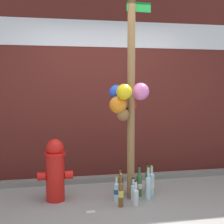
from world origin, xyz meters
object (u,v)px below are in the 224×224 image
at_px(bottle_5, 136,196).
at_px(bottle_7, 117,191).
at_px(bottle_1, 148,187).
at_px(bottle_4, 131,186).
at_px(memorial_post, 128,81).
at_px(bottle_3, 147,180).
at_px(bottle_6, 139,184).
at_px(bottle_2, 133,191).
at_px(bottle_0, 151,183).
at_px(bottle_8, 121,185).
at_px(fire_hydrant, 55,170).
at_px(bottle_9, 121,193).

relative_size(bottle_5, bottle_7, 1.00).
bearing_deg(bottle_1, bottle_4, 124.46).
xyz_separation_m(memorial_post, bottle_3, (0.33, 0.20, -1.37)).
relative_size(bottle_1, bottle_3, 1.07).
bearing_deg(bottle_6, memorial_post, -164.53).
distance_m(memorial_post, bottle_4, 1.41).
bearing_deg(bottle_2, bottle_7, 174.92).
bearing_deg(bottle_4, bottle_1, -55.54).
relative_size(bottle_5, bottle_6, 0.76).
xyz_separation_m(memorial_post, bottle_0, (0.35, 0.08, -1.37)).
height_order(memorial_post, bottle_0, memorial_post).
distance_m(bottle_2, bottle_5, 0.17).
relative_size(bottle_0, bottle_6, 0.96).
xyz_separation_m(bottle_1, bottle_8, (-0.31, 0.25, -0.03)).
bearing_deg(bottle_7, bottle_4, 38.00).
xyz_separation_m(bottle_6, bottle_7, (-0.34, -0.12, -0.03)).
relative_size(bottle_2, bottle_3, 0.75).
distance_m(bottle_1, bottle_5, 0.26).
height_order(fire_hydrant, bottle_4, fire_hydrant).
relative_size(fire_hydrant, bottle_6, 1.94).
xyz_separation_m(bottle_1, bottle_4, (-0.16, 0.24, -0.05)).
bearing_deg(bottle_6, bottle_3, 43.02).
relative_size(bottle_3, bottle_7, 1.26).
xyz_separation_m(bottle_0, bottle_8, (-0.42, 0.05, -0.01)).
relative_size(fire_hydrant, bottle_7, 2.56).
bearing_deg(bottle_2, bottle_9, -137.98).
xyz_separation_m(fire_hydrant, bottle_4, (1.02, 0.02, -0.28)).
distance_m(bottle_2, bottle_4, 0.21).
bearing_deg(bottle_7, fire_hydrant, 167.47).
bearing_deg(fire_hydrant, bottle_7, -12.53).
distance_m(fire_hydrant, bottle_4, 1.05).
distance_m(fire_hydrant, bottle_3, 1.29).
bearing_deg(bottle_9, bottle_4, 59.41).
distance_m(bottle_0, bottle_8, 0.42).
height_order(bottle_4, bottle_5, bottle_4).
bearing_deg(bottle_2, bottle_4, 82.30).
distance_m(bottle_5, bottle_6, 0.34).
relative_size(fire_hydrant, bottle_9, 1.92).
xyz_separation_m(bottle_4, bottle_6, (0.09, -0.07, 0.04)).
bearing_deg(bottle_5, bottle_4, 83.28).
xyz_separation_m(bottle_4, bottle_8, (-0.15, 0.01, 0.02)).
bearing_deg(bottle_6, bottle_0, 9.94).
relative_size(bottle_5, bottle_8, 0.84).
xyz_separation_m(bottle_5, bottle_6, (0.13, 0.31, 0.04)).
xyz_separation_m(bottle_1, bottle_2, (-0.19, 0.02, -0.05)).
height_order(memorial_post, bottle_3, memorial_post).
bearing_deg(bottle_1, bottle_7, 174.05).
bearing_deg(bottle_5, bottle_8, 104.62).
distance_m(bottle_1, bottle_6, 0.18).
distance_m(fire_hydrant, bottle_1, 1.22).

